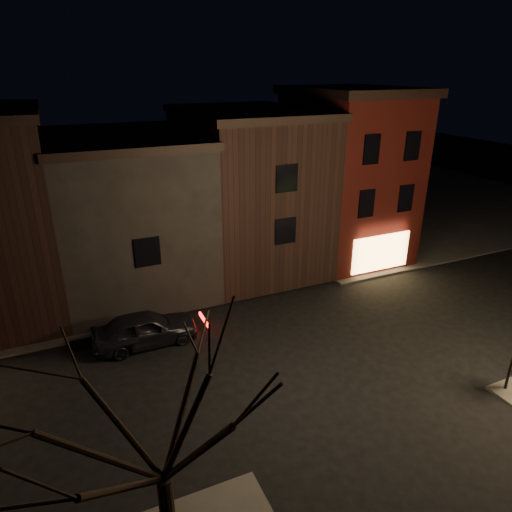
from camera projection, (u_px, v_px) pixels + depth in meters
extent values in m
plane|color=black|center=(310.00, 352.00, 20.25)|extent=(120.00, 120.00, 0.00)
cube|color=#2D2B28|center=(383.00, 196.00, 44.63)|extent=(30.00, 30.00, 0.12)
cube|color=#52120E|center=(346.00, 178.00, 29.32)|extent=(6.00, 8.00, 10.00)
cube|color=black|center=(353.00, 91.00, 27.30)|extent=(6.50, 8.50, 0.50)
cube|color=#FFCC72|center=(381.00, 252.00, 27.32)|extent=(4.00, 0.12, 2.20)
cube|color=black|center=(248.00, 192.00, 27.90)|extent=(7.00, 10.00, 9.00)
cube|color=black|center=(247.00, 112.00, 26.10)|extent=(7.30, 10.30, 0.40)
cube|color=black|center=(128.00, 214.00, 25.36)|extent=(7.50, 10.00, 8.00)
cube|color=black|center=(119.00, 137.00, 23.75)|extent=(7.80, 10.30, 0.40)
imported|color=black|center=(145.00, 329.00, 20.54)|extent=(4.65, 1.89, 1.58)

